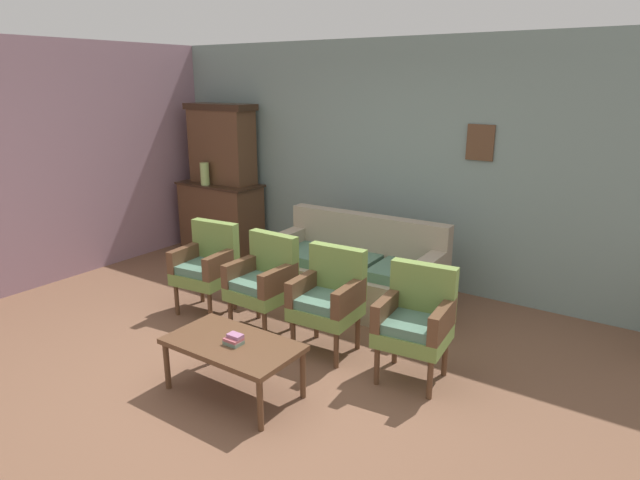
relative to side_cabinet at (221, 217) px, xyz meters
name	(u,v)px	position (x,y,z in m)	size (l,w,h in m)	color
ground_plane	(248,371)	(2.46, -2.25, -0.47)	(7.68, 7.68, 0.00)	brown
wall_back_with_decor	(401,164)	(2.46, 0.38, 0.88)	(6.40, 0.09, 2.70)	gray
wall_left_side	(14,169)	(-0.77, -2.25, 0.88)	(0.06, 5.20, 2.70)	gray
side_cabinet	(221,217)	(0.00, 0.00, 0.00)	(1.16, 0.55, 0.93)	brown
cabinet_upper_hutch	(222,143)	(0.00, 0.08, 0.98)	(0.99, 0.38, 1.03)	brown
vase_on_cabinet	(205,174)	(-0.08, -0.18, 0.61)	(0.12, 0.12, 0.29)	#9DBA69
floral_couch	(355,274)	(2.45, -0.57, -0.14)	(1.84, 0.87, 0.90)	gray
armchair_near_cabinet	(207,264)	(1.33, -1.56, 0.03)	(0.57, 0.54, 0.90)	olive
armchair_near_couch_end	(264,279)	(2.07, -1.57, 0.03)	(0.53, 0.50, 0.90)	olive
armchair_by_doorway	(329,296)	(2.80, -1.58, 0.03)	(0.55, 0.52, 0.90)	olive
armchair_row_middle	(416,319)	(3.60, -1.58, 0.03)	(0.57, 0.54, 0.90)	olive
coffee_table	(233,347)	(2.59, -2.55, -0.09)	(1.00, 0.56, 0.42)	brown
book_stack_on_table	(234,340)	(2.63, -2.56, -0.01)	(0.13, 0.10, 0.07)	slate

